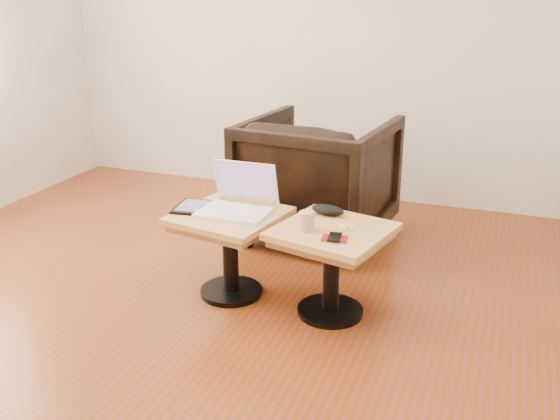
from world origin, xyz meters
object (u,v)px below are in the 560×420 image
(side_table_left, at_px, (230,234))
(armchair, at_px, (318,178))
(side_table_right, at_px, (332,250))
(striped_cup, at_px, (307,221))
(laptop, at_px, (238,202))

(side_table_left, xyz_separation_m, armchair, (0.19, 0.91, 0.05))
(side_table_right, height_order, armchair, armchair)
(striped_cup, bearing_deg, armchair, 104.01)
(side_table_right, distance_m, armchair, 0.99)
(armchair, bearing_deg, striped_cup, 110.29)
(side_table_left, height_order, laptop, laptop)
(striped_cup, relative_size, armchair, 0.11)
(side_table_left, bearing_deg, armchair, 88.43)
(side_table_right, bearing_deg, armchair, 124.22)
(side_table_left, distance_m, striped_cup, 0.47)
(laptop, bearing_deg, striped_cup, -16.78)
(side_table_left, height_order, side_table_right, same)
(laptop, bearing_deg, armchair, 80.40)
(side_table_right, distance_m, laptop, 0.54)
(striped_cup, xyz_separation_m, armchair, (-0.25, 1.00, -0.11))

